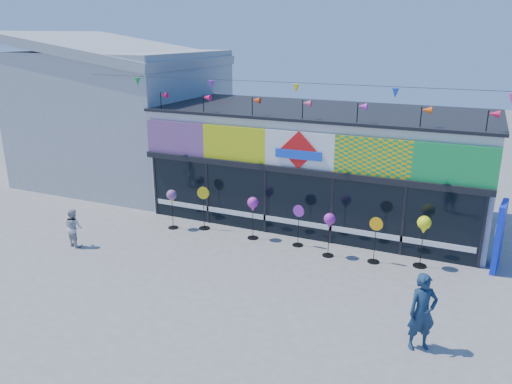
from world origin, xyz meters
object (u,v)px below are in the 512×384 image
Objects in this scene: spinner_6 at (424,226)px; spinner_5 at (375,239)px; spinner_4 at (329,222)px; spinner_0 at (172,198)px; spinner_1 at (204,207)px; adult_man at (422,312)px; spinner_2 at (253,206)px; blue_sign at (499,236)px; child at (74,227)px; spinner_3 at (298,224)px.

spinner_5 is at bearing -168.18° from spinner_6.
spinner_5 reaches higher than spinner_4.
spinner_1 is at bearing 21.06° from spinner_0.
spinner_4 is at bearing 96.87° from adult_man.
spinner_0 is at bearing -174.09° from spinner_2.
child is at bearing -156.00° from blue_sign.
spinner_2 is 1.68m from spinner_3.
spinner_0 is 1.01× the size of spinner_4.
spinner_3 is 0.99× the size of spinner_4.
spinner_0 reaches higher than spinner_4.
spinner_5 is 0.81× the size of adult_man.
adult_man is (9.05, -3.89, -0.26)m from spinner_0.
spinner_0 is at bearing -158.94° from spinner_1.
child is (-7.92, -2.65, -0.50)m from spinner_4.
spinner_2 reaches higher than spinner_3.
spinner_1 is 1.11× the size of spinner_3.
adult_man is at bearing -173.36° from child.
adult_man is at bearing -28.27° from spinner_1.
spinner_6 is 4.34m from adult_man.
adult_man is 11.23m from child.
spinner_0 is 1.13× the size of child.
spinner_6 is at bearing 8.53° from spinner_4.
adult_man reaches higher than child.
adult_man is at bearing -83.61° from spinner_6.
spinner_5 is (1.41, 0.13, -0.37)m from spinner_4.
spinner_2 is 0.92× the size of spinner_6.
spinner_6 reaches higher than spinner_3.
spinner_3 is 0.97× the size of spinner_5.
spinner_2 is 4.21m from spinner_5.
spinner_3 is (-5.97, -0.77, -0.30)m from blue_sign.
spinner_0 is at bearing -115.47° from child.
spinner_6 is at bearing 11.82° from spinner_5.
spinner_0 reaches higher than child.
spinner_1 is (-9.58, -0.73, -0.22)m from blue_sign.
spinner_2 is at bearing -166.42° from blue_sign.
spinner_1 is 4.78m from spinner_4.
spinner_2 is 0.83× the size of adult_man.
spinner_0 is 3.44m from child.
adult_man is (7.99, -4.30, 0.07)m from spinner_1.
spinner_4 is 0.88× the size of spinner_6.
spinner_5 is at bearing 0.97° from spinner_0.
spinner_5 is at bearing -5.44° from spinner_3.
adult_man reaches higher than spinner_0.
spinner_0 is 1.02× the size of spinner_3.
spinner_4 is at bearing -148.59° from child.
spinner_1 is 1.22× the size of child.
spinner_2 is 2.79m from spinner_4.
spinner_1 reaches higher than spinner_4.
child is at bearing -155.90° from spinner_3.
spinner_5 is at bearing -150.49° from child.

